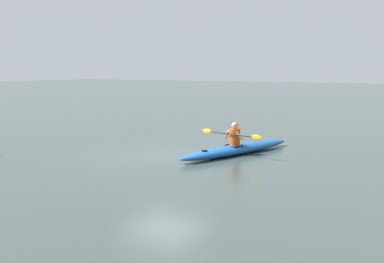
{
  "coord_description": "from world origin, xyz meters",
  "views": [
    {
      "loc": [
        -8.83,
        12.33,
        2.74
      ],
      "look_at": [
        -1.87,
        1.38,
        1.04
      ],
      "focal_mm": 45.3,
      "sensor_mm": 36.0,
      "label": 1
    }
  ],
  "objects": [
    {
      "name": "kayak",
      "position": [
        -1.82,
        -1.43,
        0.16
      ],
      "size": [
        1.8,
        5.19,
        0.31
      ],
      "color": "#1959A5",
      "rests_on": "ground"
    },
    {
      "name": "kayaker",
      "position": [
        -1.78,
        -1.27,
        0.62
      ],
      "size": [
        2.39,
        0.65,
        0.73
      ],
      "color": "#E04C14",
      "rests_on": "kayak"
    },
    {
      "name": "ground_plane",
      "position": [
        0.0,
        0.0,
        0.0
      ],
      "size": [
        160.0,
        160.0,
        0.0
      ],
      "primitive_type": "plane",
      "color": "#384742"
    }
  ]
}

